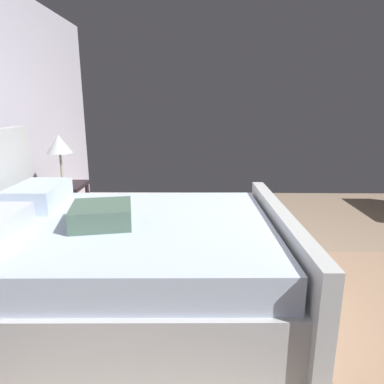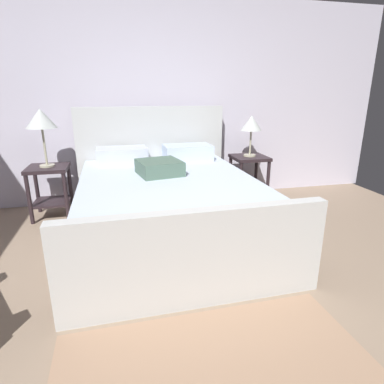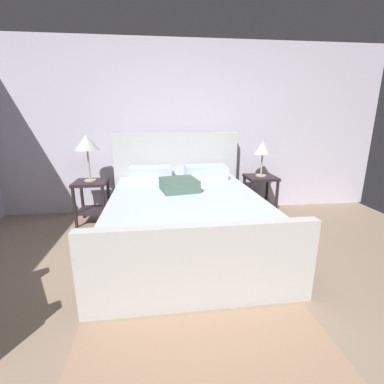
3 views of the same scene
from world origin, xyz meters
TOP-DOWN VIEW (x-y plane):
  - ground_plane at (0.00, 0.00)m, footprint 5.82×5.42m
  - wall_back at (0.00, 2.77)m, footprint 5.94×0.12m
  - bed at (-0.27, 1.47)m, footprint 1.87×2.34m
  - nightstand_right at (0.96, 2.34)m, footprint 0.44×0.44m
  - table_lamp_right at (0.96, 2.34)m, footprint 0.26×0.26m
  - nightstand_left at (-1.50, 2.29)m, footprint 0.44×0.44m
  - table_lamp_left at (-1.50, 2.29)m, footprint 0.32×0.32m

SIDE VIEW (x-z plane):
  - ground_plane at x=0.00m, z-range -0.02..0.00m
  - bed at x=-0.27m, z-range -0.27..0.96m
  - nightstand_right at x=0.96m, z-range 0.10..0.70m
  - nightstand_left at x=-1.50m, z-range 0.10..0.70m
  - table_lamp_right at x=0.96m, z-range 0.75..1.27m
  - table_lamp_left at x=-1.50m, z-range 0.80..1.43m
  - wall_back at x=0.00m, z-range 0.00..2.54m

